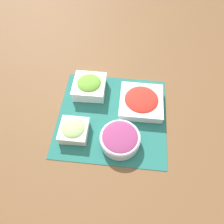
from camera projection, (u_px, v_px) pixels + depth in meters
name	position (u px, v px, depth m)	size (l,w,h in m)	color
ground_plane	(112.00, 116.00, 0.95)	(3.00, 3.00, 0.00)	brown
placemat	(112.00, 116.00, 0.95)	(0.44, 0.46, 0.00)	#236B60
tomato_bowl	(141.00, 101.00, 0.95)	(0.19, 0.19, 0.05)	white
onion_bowl	(120.00, 139.00, 0.85)	(0.16, 0.16, 0.06)	silver
lettuce_bowl	(90.00, 86.00, 0.99)	(0.14, 0.14, 0.07)	white
cucumber_bowl	(74.00, 130.00, 0.88)	(0.11, 0.11, 0.05)	silver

